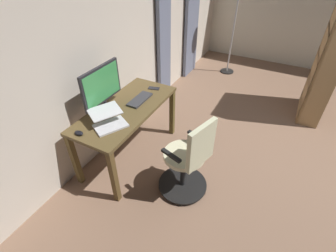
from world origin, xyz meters
The scene contains 12 objects.
ground_plane centered at (0.00, 0.00, 0.00)m, with size 8.10×8.10×0.00m, color #81614B.
back_room_partition centered at (0.00, -2.77, 1.26)m, with size 6.23×0.10×2.52m, color beige.
curtain_left_panel centered at (-1.67, -2.66, 1.07)m, with size 0.53×0.06×2.15m, color slate.
curtain_right_panel centered at (-0.55, -2.66, 1.07)m, with size 0.36×0.06×2.15m, color slate.
desk centered at (1.03, -2.31, 0.65)m, with size 1.40×0.62×0.75m.
office_chair centered at (1.22, -1.41, 0.46)m, with size 0.56×0.56×1.01m.
computer_monitor centered at (1.15, -2.50, 1.04)m, with size 0.58×0.18×0.51m.
computer_keyboard centered at (0.82, -2.25, 0.76)m, with size 0.37×0.15×0.02m, color #333338.
laptop centered at (1.38, -2.27, 0.81)m, with size 0.44×0.44×0.15m.
computer_mouse centered at (1.65, -2.43, 0.77)m, with size 0.06×0.10×0.04m, color black.
cell_phone_by_monitor centered at (0.49, -2.24, 0.76)m, with size 0.07×0.14×0.01m, color #232328.
bookshelf centered at (-1.16, -0.32, 0.95)m, with size 0.82×0.30×1.92m.
Camera 1 is at (2.92, -0.76, 2.32)m, focal length 26.21 mm.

